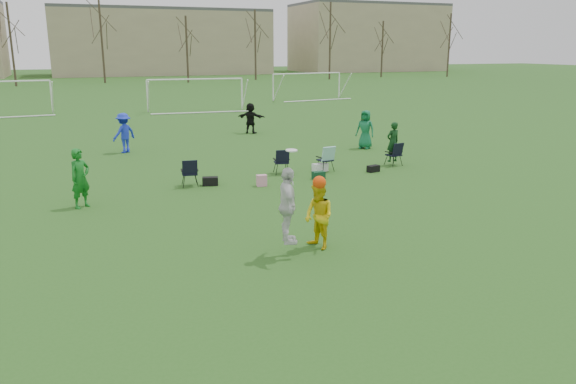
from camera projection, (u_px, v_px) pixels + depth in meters
name	position (u px, v px, depth m)	size (l,w,h in m)	color
ground	(327.00, 253.00, 13.38)	(260.00, 260.00, 0.00)	#28581B
fielder_green_near	(80.00, 178.00, 16.95)	(0.67, 0.44, 1.83)	#136A1D
fielder_blue	(124.00, 133.00, 25.92)	(1.19, 0.68, 1.84)	#1B30CE
fielder_green_far	(365.00, 129.00, 27.01)	(0.90, 0.59, 1.85)	#12653B
fielder_black	(251.00, 118.00, 31.86)	(1.60, 0.51, 1.73)	black
center_contest	(304.00, 210.00, 13.14)	(1.66, 1.31, 2.53)	silver
sideline_setup	(320.00, 159.00, 21.89)	(9.29, 2.12, 1.80)	#0E3413
goal_mid	(195.00, 85.00, 43.14)	(7.40, 0.63, 2.46)	white
goal_right	(307.00, 79.00, 52.81)	(7.35, 1.14, 2.46)	white
tree_line	(105.00, 45.00, 75.08)	(110.28, 3.28, 11.40)	#382B21
building_row	(132.00, 41.00, 100.72)	(126.00, 16.00, 13.00)	tan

